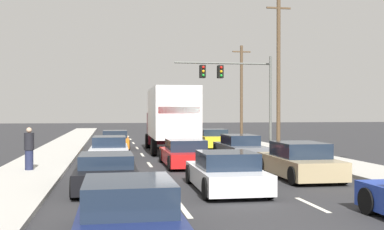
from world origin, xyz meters
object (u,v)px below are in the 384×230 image
box_truck (171,116)px  car_white (226,173)px  car_black (106,172)px  car_red (185,154)px  car_yellow (213,139)px  utility_pole_mid (278,71)px  utility_pole_far (241,90)px  car_orange (115,141)px  car_gray (239,147)px  car_tan (299,162)px  pedestrian_near_corner (29,149)px  car_silver (109,150)px  car_navy (128,215)px  traffic_signal_mast (232,79)px

box_truck → car_white: size_ratio=1.98×
car_black → car_red: car_red is taller
box_truck → car_yellow: size_ratio=2.00×
utility_pole_mid → utility_pole_far: (0.67, 11.88, -0.82)m
car_orange → car_gray: bearing=-48.4°
car_yellow → car_tan: car_tan is taller
box_truck → car_gray: size_ratio=1.78×
pedestrian_near_corner → car_red: bearing=11.4°
box_truck → car_gray: bearing=-52.8°
car_white → car_gray: bearing=71.8°
utility_pole_mid → car_yellow: bearing=-166.5°
car_black → car_yellow: bearing=66.1°
car_silver → box_truck: 6.18m
utility_pole_far → pedestrian_near_corner: size_ratio=5.29×
car_navy → traffic_signal_mast: traffic_signal_mast is taller
car_black → car_red: 6.46m
car_orange → car_navy: size_ratio=0.93×
car_tan → utility_pole_far: utility_pole_far is taller
car_red → utility_pole_mid: (8.67, 11.44, 4.84)m
car_white → utility_pole_mid: (8.45, 18.00, 4.84)m
car_navy → utility_pole_mid: bearing=63.5°
box_truck → car_red: bearing=-92.3°
car_red → traffic_signal_mast: bearing=67.0°
box_truck → pedestrian_near_corner: box_truck is taller
car_gray → car_tan: 7.43m
car_gray → car_black: bearing=-128.6°
car_yellow → car_gray: size_ratio=0.89×
car_orange → car_red: car_orange is taller
car_black → utility_pole_far: size_ratio=0.52×
car_white → utility_pole_far: size_ratio=0.47×
car_yellow → pedestrian_near_corner: (-10.00, -11.51, 0.40)m
car_navy → pedestrian_near_corner: (-3.47, 10.69, 0.42)m
car_navy → utility_pole_far: size_ratio=0.50×
car_navy → car_tan: 10.05m
car_black → car_white: (3.64, -1.09, 0.03)m
car_orange → car_navy: (-0.01, -22.20, 0.01)m
car_navy → utility_pole_mid: utility_pole_mid is taller
car_black → utility_pole_mid: bearing=54.4°
car_black → car_navy: (0.43, -6.52, 0.04)m
car_navy → utility_pole_mid: 26.62m
box_truck → utility_pole_far: (9.05, 16.18, 2.40)m
car_navy → utility_pole_mid: (11.66, 23.43, 4.83)m
car_silver → car_white: bearing=-68.4°
box_truck → car_black: bearing=-106.4°
box_truck → car_yellow: box_truck is taller
car_white → box_truck: bearing=89.7°
car_yellow → car_tan: bearing=-90.0°
car_silver → car_white: 9.64m
box_truck → car_tan: 12.06m
car_navy → car_tan: bearing=49.4°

